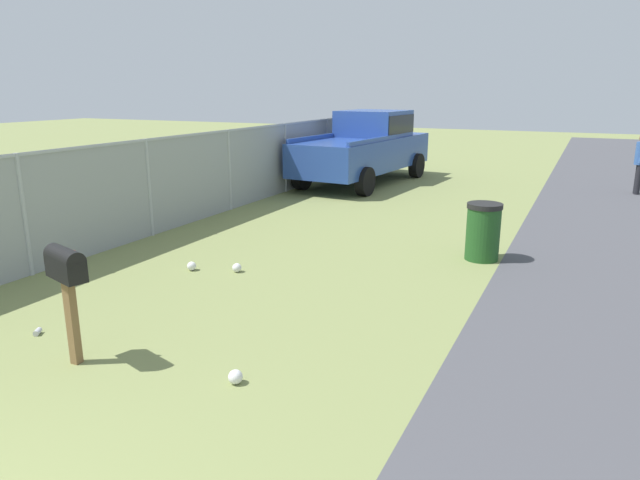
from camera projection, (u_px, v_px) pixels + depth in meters
mailbox at (66, 272)px, 5.65m from camera, size 0.35×0.56×1.23m
pickup_truck at (366, 145)px, 16.95m from camera, size 5.76×2.58×2.09m
trash_bin at (483, 231)px, 9.35m from camera, size 0.57×0.57×0.94m
fence_section at (193, 175)px, 11.93m from camera, size 18.80×0.07×1.84m
litter_bag_midfield_a at (235, 377)px, 5.47m from camera, size 0.14×0.14×0.14m
litter_can_far_scatter at (37, 332)px, 6.57m from camera, size 0.14×0.12×0.07m
litter_bag_near_hydrant at (192, 266)px, 8.88m from camera, size 0.14×0.14×0.14m
litter_bag_by_mailbox at (237, 268)px, 8.80m from camera, size 0.14×0.14×0.14m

